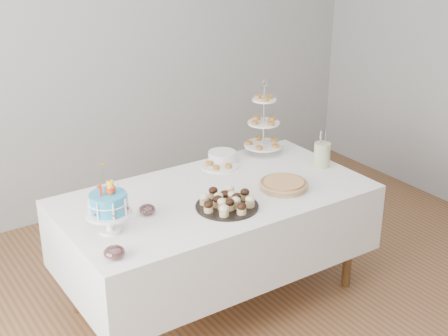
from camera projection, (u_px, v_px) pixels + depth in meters
floor at (242, 321)px, 3.92m from camera, size 5.00×5.00×0.00m
walls at (245, 116)px, 3.40m from camera, size 5.04×4.04×2.70m
table at (216, 226)px, 3.94m from camera, size 1.92×1.02×0.77m
birthday_cake at (109, 214)px, 3.35m from camera, size 0.25×0.25×0.39m
cupcake_tray at (227, 201)px, 3.65m from camera, size 0.37×0.37×0.09m
pie at (284, 184)px, 3.90m from camera, size 0.31×0.31×0.05m
tiered_stand at (264, 123)px, 4.39m from camera, size 0.28×0.28×0.54m
plate_stack at (222, 157)px, 4.30m from camera, size 0.19×0.19×0.08m
pastry_plate at (220, 165)px, 4.23m from camera, size 0.25×0.25×0.04m
jam_bowl_a at (114, 252)px, 3.13m from camera, size 0.11×0.11×0.07m
jam_bowl_b at (147, 210)px, 3.58m from camera, size 0.10×0.10×0.06m
utensil_pitcher at (322, 154)px, 4.22m from camera, size 0.12×0.11×0.25m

